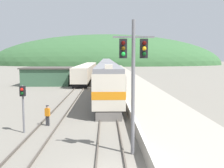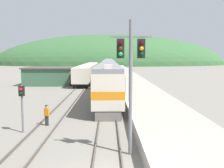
# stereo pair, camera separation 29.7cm
# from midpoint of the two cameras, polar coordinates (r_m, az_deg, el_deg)

# --- Properties ---
(track_main) EXTENTS (1.52, 180.00, 0.16)m
(track_main) POSITION_cam_midpoint_polar(r_m,az_deg,el_deg) (81.08, -0.66, 2.33)
(track_main) COLOR #4C443D
(track_main) RESTS_ON ground
(track_siding) EXTENTS (1.52, 180.00, 0.16)m
(track_siding) POSITION_cam_midpoint_polar(r_m,az_deg,el_deg) (81.21, -3.95, 2.32)
(track_siding) COLOR #4C443D
(track_siding) RESTS_ON ground
(platform) EXTENTS (5.52, 140.00, 0.88)m
(platform) POSITION_cam_midpoint_polar(r_m,az_deg,el_deg) (61.28, 3.60, 1.43)
(platform) COLOR #9E9689
(platform) RESTS_ON ground
(distant_hills) EXTENTS (145.36, 65.41, 37.73)m
(distant_hills) POSITION_cam_midpoint_polar(r_m,az_deg,el_deg) (166.23, -0.69, 4.22)
(distant_hills) COLOR #335B33
(distant_hills) RESTS_ON ground
(station_shed) EXTENTS (9.03, 7.21, 3.32)m
(station_shed) POSITION_cam_midpoint_polar(r_m,az_deg,el_deg) (50.96, -13.26, 1.74)
(station_shed) COLOR #385B42
(station_shed) RESTS_ON ground
(express_train_lead_car) EXTENTS (2.86, 21.79, 4.71)m
(express_train_lead_car) POSITION_cam_midpoint_polar(r_m,az_deg,el_deg) (31.96, -0.56, 0.67)
(express_train_lead_car) COLOR black
(express_train_lead_car) RESTS_ON ground
(carriage_second) EXTENTS (2.85, 22.42, 4.35)m
(carriage_second) POSITION_cam_midpoint_polar(r_m,az_deg,el_deg) (55.12, -0.63, 2.93)
(carriage_second) COLOR black
(carriage_second) RESTS_ON ground
(carriage_third) EXTENTS (2.85, 22.42, 4.35)m
(carriage_third) POSITION_cam_midpoint_polar(r_m,az_deg,el_deg) (78.40, -0.66, 3.87)
(carriage_third) COLOR black
(carriage_third) RESTS_ON ground
(carriage_fourth) EXTENTS (2.85, 22.42, 4.35)m
(carriage_fourth) POSITION_cam_midpoint_polar(r_m,az_deg,el_deg) (101.69, -0.67, 4.38)
(carriage_fourth) COLOR black
(carriage_fourth) RESTS_ON ground
(siding_train) EXTENTS (2.90, 39.73, 3.44)m
(siding_train) POSITION_cam_midpoint_polar(r_m,az_deg,el_deg) (62.69, -4.91, 2.76)
(siding_train) COLOR black
(siding_train) RESTS_ON ground
(signal_mast_main) EXTENTS (2.20, 0.42, 7.30)m
(signal_mast_main) POSITION_cam_midpoint_polar(r_m,az_deg,el_deg) (14.00, 4.70, 3.56)
(signal_mast_main) COLOR slate
(signal_mast_main) RESTS_ON ground
(signal_post_siding) EXTENTS (0.36, 0.42, 3.37)m
(signal_post_siding) POSITION_cam_midpoint_polar(r_m,az_deg,el_deg) (19.34, -18.63, -3.03)
(signal_post_siding) COLOR slate
(signal_post_siding) RESTS_ON ground
(track_worker) EXTENTS (0.41, 0.31, 1.61)m
(track_worker) POSITION_cam_midpoint_polar(r_m,az_deg,el_deg) (21.03, -13.64, -6.40)
(track_worker) COLOR #2D2D33
(track_worker) RESTS_ON ground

